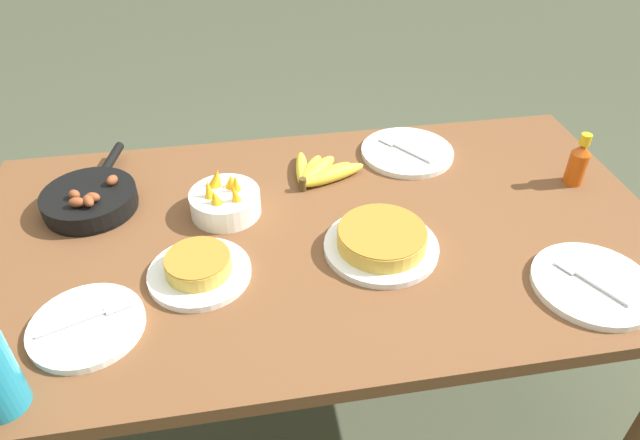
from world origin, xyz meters
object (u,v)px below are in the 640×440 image
banana_bunch (319,172)px  empty_plate_far_right (593,284)px  skillet (91,199)px  empty_plate_far_left (407,152)px  empty_plate_near_front (87,326)px  hot_sauce_bottle (578,162)px  frittata_plate_side (199,268)px  fruit_bowl_mango (225,201)px  frittata_plate_center (381,241)px

banana_bunch → empty_plate_far_right: (0.51, -0.51, -0.01)m
skillet → empty_plate_far_left: size_ratio=1.36×
empty_plate_near_front → hot_sauce_bottle: (1.20, 0.31, 0.06)m
banana_bunch → frittata_plate_side: size_ratio=0.91×
skillet → hot_sauce_bottle: 1.25m
frittata_plate_side → empty_plate_far_right: (0.82, -0.18, -0.01)m
skillet → empty_plate_far_right: bearing=-101.7°
banana_bunch → skillet: 0.58m
frittata_plate_side → empty_plate_far_left: frittata_plate_side is taller
banana_bunch → skillet: skillet is taller
empty_plate_far_left → empty_plate_near_front: bearing=-147.0°
empty_plate_far_left → hot_sauce_bottle: (0.40, -0.21, 0.06)m
empty_plate_far_right → hot_sauce_bottle: hot_sauce_bottle is taller
banana_bunch → empty_plate_far_right: size_ratio=0.79×
frittata_plate_side → hot_sauce_bottle: size_ratio=1.53×
empty_plate_far_right → fruit_bowl_mango: size_ratio=1.48×
frittata_plate_side → fruit_bowl_mango: bearing=73.3°
empty_plate_near_front → fruit_bowl_mango: fruit_bowl_mango is taller
empty_plate_far_left → empty_plate_far_right: (0.24, -0.58, -0.00)m
empty_plate_near_front → empty_plate_far_left: 0.96m
skillet → frittata_plate_side: skillet is taller
hot_sauce_bottle → fruit_bowl_mango: bearing=178.6°
empty_plate_near_front → empty_plate_far_left: same height
fruit_bowl_mango → skillet: bearing=167.3°
banana_bunch → skillet: size_ratio=0.57×
frittata_plate_side → empty_plate_far_left: bearing=34.8°
frittata_plate_side → banana_bunch: bearing=46.2°
frittata_plate_center → empty_plate_far_left: 0.43m
empty_plate_far_left → fruit_bowl_mango: bearing=-160.2°
frittata_plate_side → empty_plate_far_right: size_ratio=0.87×
skillet → empty_plate_far_right: skillet is taller
empty_plate_far_left → banana_bunch: bearing=-164.2°
skillet → empty_plate_near_front: skillet is taller
empty_plate_far_left → fruit_bowl_mango: size_ratio=1.52×
skillet → frittata_plate_center: (0.68, -0.28, -0.00)m
frittata_plate_center → empty_plate_far_right: frittata_plate_center is taller
empty_plate_far_right → banana_bunch: bearing=134.9°
banana_bunch → fruit_bowl_mango: size_ratio=1.17×
frittata_plate_center → hot_sauce_bottle: 0.60m
skillet → fruit_bowl_mango: (0.33, -0.07, 0.01)m
skillet → fruit_bowl_mango: bearing=-91.0°
empty_plate_far_left → empty_plate_far_right: same height
fruit_bowl_mango → empty_plate_near_front: bearing=-130.4°
fruit_bowl_mango → empty_plate_far_left: bearing=19.8°
frittata_plate_side → empty_plate_near_front: bearing=-152.2°
frittata_plate_center → empty_plate_far_left: size_ratio=1.00×
empty_plate_near_front → empty_plate_far_left: size_ratio=0.86×
empty_plate_far_right → hot_sauce_bottle: (0.16, 0.37, 0.06)m
empty_plate_near_front → empty_plate_far_right: (1.04, -0.06, -0.00)m
frittata_plate_side → empty_plate_far_left: size_ratio=0.85×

